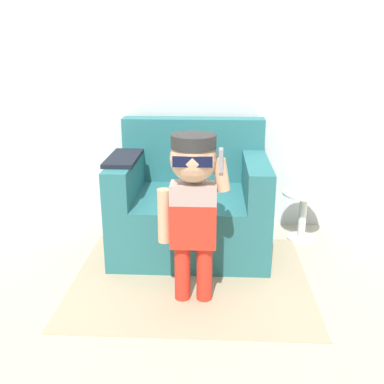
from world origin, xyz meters
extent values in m
plane|color=#BCB29E|center=(0.00, 0.00, 0.00)|extent=(10.00, 10.00, 0.00)
cube|color=silver|center=(0.00, 0.63, 1.30)|extent=(10.00, 0.05, 2.60)
cube|color=#286B70|center=(0.04, 0.07, 0.23)|extent=(1.14, 0.94, 0.45)
cube|color=#286B70|center=(0.04, 0.46, 0.71)|extent=(1.14, 0.18, 0.51)
cube|color=#286B70|center=(-0.45, -0.02, 0.59)|extent=(0.17, 0.77, 0.28)
cube|color=#286B70|center=(0.52, -0.02, 0.59)|extent=(0.17, 0.77, 0.28)
cube|color=black|center=(-0.45, -0.02, 0.74)|extent=(0.21, 0.52, 0.03)
cylinder|color=red|center=(0.03, -0.68, 0.19)|extent=(0.10, 0.10, 0.37)
cylinder|color=red|center=(0.16, -0.68, 0.19)|extent=(0.10, 0.10, 0.37)
cube|color=red|center=(0.10, -0.68, 0.51)|extent=(0.27, 0.16, 0.27)
cube|color=#B29993|center=(0.10, -0.68, 0.70)|extent=(0.27, 0.16, 0.12)
sphere|color=tan|center=(0.10, -0.68, 0.91)|extent=(0.27, 0.27, 0.27)
cylinder|color=#2D2D2D|center=(0.10, -0.68, 1.01)|extent=(0.26, 0.26, 0.08)
cube|color=#2D2D2D|center=(0.10, -0.56, 0.98)|extent=(0.16, 0.12, 0.01)
cube|color=#0F1433|center=(0.10, -0.80, 0.92)|extent=(0.22, 0.01, 0.06)
cylinder|color=tan|center=(-0.08, -0.68, 0.56)|extent=(0.08, 0.08, 0.33)
cylinder|color=tan|center=(0.25, -0.68, 0.81)|extent=(0.11, 0.08, 0.20)
cube|color=gray|center=(0.25, -0.70, 0.91)|extent=(0.02, 0.07, 0.13)
cylinder|color=white|center=(0.94, 0.29, 0.01)|extent=(0.22, 0.22, 0.02)
cylinder|color=white|center=(0.94, 0.29, 0.19)|extent=(0.06, 0.06, 0.39)
cylinder|color=white|center=(0.94, 0.29, 0.39)|extent=(0.34, 0.34, 0.02)
cube|color=tan|center=(0.07, -0.42, 0.00)|extent=(1.59, 1.35, 0.01)
camera|label=1|loc=(0.21, -3.16, 1.52)|focal=42.00mm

